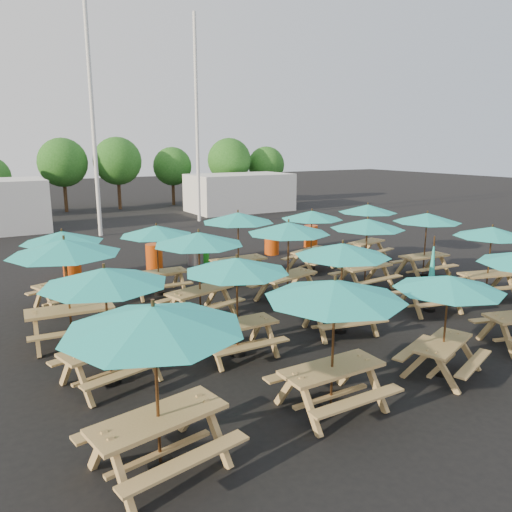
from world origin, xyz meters
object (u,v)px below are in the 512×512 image
picnic_unit_9 (342,254)px  waste_bin_3 (201,249)px  waste_bin_4 (272,243)px  picnic_unit_6 (199,242)px  picnic_unit_17 (492,235)px  picnic_unit_10 (289,231)px  waste_bin_2 (195,252)px  picnic_unit_7 (157,234)px  picnic_unit_19 (368,211)px  picnic_unit_3 (62,240)px  waste_bin_5 (311,236)px  picnic_unit_2 (65,252)px  picnic_unit_15 (312,218)px  picnic_unit_4 (335,296)px  picnic_unit_13 (431,281)px  picnic_unit_18 (427,220)px  picnic_unit_8 (448,287)px  waste_bin_0 (72,264)px  picnic_unit_0 (154,326)px  picnic_unit_11 (238,221)px  picnic_unit_1 (105,282)px  waste_bin_1 (154,257)px  picnic_unit_14 (367,227)px  picnic_unit_5 (237,269)px

picnic_unit_9 → waste_bin_3: size_ratio=2.77×
waste_bin_4 → picnic_unit_6: bearing=-136.0°
picnic_unit_17 → waste_bin_4: bearing=121.9°
picnic_unit_10 → waste_bin_2: 5.92m
waste_bin_2 → waste_bin_4: same height
picnic_unit_7 → picnic_unit_19: 8.99m
picnic_unit_3 → waste_bin_5: (11.34, 3.37, -1.48)m
picnic_unit_2 → waste_bin_2: bearing=49.4°
picnic_unit_7 → waste_bin_4: (6.22, 3.16, -1.45)m
picnic_unit_9 → waste_bin_5: picnic_unit_9 is taller
picnic_unit_15 → picnic_unit_4: bearing=-144.3°
picnic_unit_13 → waste_bin_2: size_ratio=2.17×
picnic_unit_18 → waste_bin_5: bearing=97.0°
picnic_unit_9 → waste_bin_2: 8.65m
picnic_unit_10 → picnic_unit_19: bearing=12.8°
picnic_unit_8 → picnic_unit_18: 8.18m
picnic_unit_19 → waste_bin_0: picnic_unit_19 is taller
picnic_unit_0 → picnic_unit_8: 6.08m
picnic_unit_11 → waste_bin_5: bearing=31.8°
picnic_unit_10 → waste_bin_5: picnic_unit_10 is taller
picnic_unit_1 → picnic_unit_7: size_ratio=1.24×
picnic_unit_6 → waste_bin_1: bearing=68.0°
picnic_unit_11 → picnic_unit_19: picnic_unit_11 is taller
picnic_unit_1 → picnic_unit_14: size_ratio=1.18×
picnic_unit_10 → waste_bin_2: (-0.54, 5.66, -1.63)m
picnic_unit_3 → picnic_unit_15: 8.80m
picnic_unit_8 → picnic_unit_10: picnic_unit_10 is taller
picnic_unit_8 → picnic_unit_13: picnic_unit_13 is taller
picnic_unit_4 → picnic_unit_10: (2.90, 5.67, 0.01)m
picnic_unit_6 → picnic_unit_13: bearing=-41.0°
picnic_unit_8 → picnic_unit_9: size_ratio=1.00×
picnic_unit_2 → picnic_unit_10: size_ratio=0.93×
picnic_unit_1 → picnic_unit_14: picnic_unit_1 is taller
picnic_unit_3 → picnic_unit_18: (11.70, -2.90, 0.04)m
picnic_unit_2 → picnic_unit_17: size_ratio=1.00×
picnic_unit_1 → waste_bin_2: size_ratio=2.95×
waste_bin_0 → picnic_unit_9: bearing=-61.9°
picnic_unit_5 → picnic_unit_13: 6.27m
picnic_unit_4 → picnic_unit_9: size_ratio=0.89×
picnic_unit_1 → picnic_unit_3: (0.18, 5.48, -0.12)m
picnic_unit_9 → waste_bin_4: picnic_unit_9 is taller
picnic_unit_6 → picnic_unit_14: 5.82m
picnic_unit_1 → picnic_unit_13: (8.98, -0.18, -1.20)m
picnic_unit_13 → picnic_unit_14: picnic_unit_14 is taller
waste_bin_3 → picnic_unit_2: bearing=-135.4°
picnic_unit_7 → waste_bin_3: bearing=51.3°
picnic_unit_10 → picnic_unit_11: (-0.24, 2.68, -0.01)m
picnic_unit_5 → picnic_unit_4: bearing=-82.8°
picnic_unit_2 → picnic_unit_5: 4.09m
picnic_unit_1 → picnic_unit_10: picnic_unit_10 is taller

